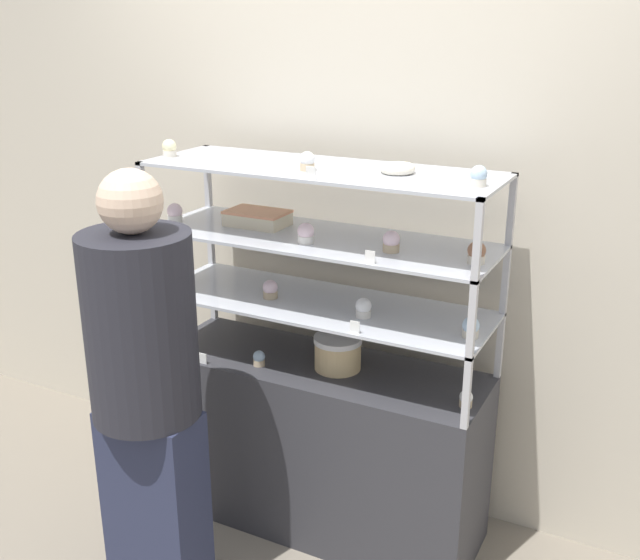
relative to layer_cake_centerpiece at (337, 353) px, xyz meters
name	(u,v)px	position (x,y,z in m)	size (l,w,h in m)	color
ground_plane	(320,518)	(-0.08, 0.00, -0.81)	(20.00, 20.00, 0.00)	gray
back_wall	(361,208)	(-0.08, 0.38, 0.49)	(8.00, 0.05, 2.60)	beige
display_base	(320,444)	(-0.08, 0.00, -0.44)	(1.35, 0.46, 0.74)	#333338
display_riser_lower	(320,306)	(-0.08, 0.00, 0.18)	(1.35, 0.46, 0.27)	#B7B7BC
display_riser_middle	(320,241)	(-0.08, 0.00, 0.45)	(1.35, 0.46, 0.27)	#B7B7BC
display_riser_upper	(320,171)	(-0.08, 0.00, 0.71)	(1.35, 0.46, 0.27)	#B7B7BC
layer_cake_centerpiece	(337,353)	(0.00, 0.00, 0.00)	(0.19, 0.19, 0.14)	#DBBC84
sheet_cake_frosted	(257,218)	(-0.38, 0.04, 0.49)	(0.24, 0.16, 0.06)	beige
cupcake_0	(177,338)	(-0.71, -0.10, -0.04)	(0.05, 0.05, 0.06)	white
cupcake_1	(259,358)	(-0.29, -0.12, -0.04)	(0.05, 0.05, 0.06)	#CCB28C
cupcake_2	(466,399)	(0.54, -0.07, -0.04)	(0.05, 0.05, 0.06)	#CCB28C
price_tag_0	(203,358)	(-0.50, -0.21, -0.05)	(0.04, 0.00, 0.04)	white
cupcake_3	(181,277)	(-0.69, -0.08, 0.23)	(0.06, 0.06, 0.07)	#CCB28C
cupcake_4	(270,289)	(-0.28, -0.04, 0.23)	(0.06, 0.06, 0.07)	#CCB28C
cupcake_5	(363,308)	(0.13, -0.06, 0.23)	(0.06, 0.06, 0.07)	white
cupcake_6	(471,328)	(0.54, -0.06, 0.23)	(0.06, 0.06, 0.07)	beige
price_tag_1	(355,327)	(0.17, -0.21, 0.22)	(0.04, 0.00, 0.04)	white
cupcake_7	(175,213)	(-0.71, -0.06, 0.50)	(0.06, 0.06, 0.08)	white
cupcake_8	(306,233)	(-0.09, -0.09, 0.50)	(0.06, 0.06, 0.08)	white
cupcake_9	(391,242)	(0.23, -0.05, 0.50)	(0.06, 0.06, 0.08)	#CCB28C
cupcake_10	(477,253)	(0.54, -0.04, 0.50)	(0.06, 0.06, 0.08)	beige
price_tag_2	(370,257)	(0.22, -0.21, 0.49)	(0.04, 0.00, 0.04)	white
cupcake_11	(169,148)	(-0.71, -0.07, 0.76)	(0.06, 0.06, 0.07)	beige
cupcake_12	(307,161)	(-0.09, -0.07, 0.76)	(0.06, 0.06, 0.07)	#CCB28C
cupcake_13	(479,176)	(0.53, -0.06, 0.76)	(0.06, 0.06, 0.07)	beige
price_tag_3	(311,173)	(-0.01, -0.21, 0.75)	(0.04, 0.00, 0.04)	white
donut_glazed	(397,168)	(0.22, 0.03, 0.75)	(0.13, 0.13, 0.03)	#EFE5CC
customer_figure	(146,384)	(-0.43, -0.64, 0.05)	(0.38, 0.38, 1.61)	#282D47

